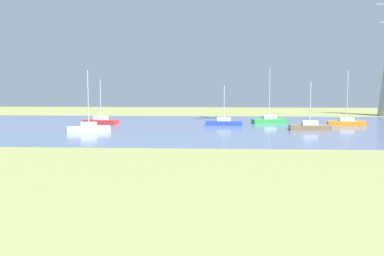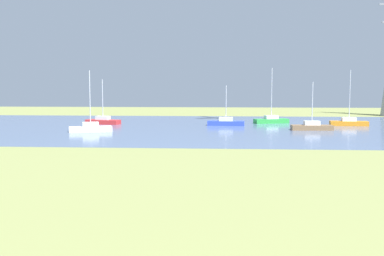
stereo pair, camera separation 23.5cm
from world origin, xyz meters
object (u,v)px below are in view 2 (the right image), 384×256
object	(u,v)px
sailboat_blue	(226,122)
sailboat_white	(91,128)
sailboat_red	(103,121)
sailboat_orange	(349,122)
sailboat_brown	(312,126)
sailboat_green	(271,120)

from	to	relation	value
sailboat_blue	sailboat_white	xyz separation A→B (m)	(-15.52, -9.05, 0.02)
sailboat_blue	sailboat_white	bearing A→B (deg)	-149.74
sailboat_red	sailboat_white	xyz separation A→B (m)	(1.31, -10.21, 0.01)
sailboat_orange	sailboat_white	xyz separation A→B (m)	(-31.65, -9.90, -0.00)
sailboat_orange	sailboat_blue	xyz separation A→B (m)	(-16.13, -0.84, -0.02)
sailboat_blue	sailboat_red	distance (m)	16.87
sailboat_brown	sailboat_red	size ratio (longest dim) A/B	0.93
sailboat_green	sailboat_orange	xyz separation A→B (m)	(9.77, -3.30, -0.01)
sailboat_red	sailboat_brown	bearing A→B (deg)	-13.80
sailboat_green	sailboat_orange	bearing A→B (deg)	-18.64
sailboat_green	sailboat_orange	distance (m)	10.32
sailboat_white	sailboat_red	bearing A→B (deg)	97.34
sailboat_orange	sailboat_blue	world-z (taller)	sailboat_orange
sailboat_red	sailboat_white	world-z (taller)	sailboat_white
sailboat_orange	sailboat_red	size ratio (longest dim) A/B	1.19
sailboat_green	sailboat_white	xyz separation A→B (m)	(-21.87, -13.19, -0.01)
sailboat_red	sailboat_white	distance (m)	10.29
sailboat_red	sailboat_green	bearing A→B (deg)	7.34
sailboat_red	sailboat_orange	bearing A→B (deg)	-0.54
sailboat_orange	sailboat_blue	size ratio (longest dim) A/B	1.38
sailboat_white	sailboat_blue	bearing A→B (deg)	30.26
sailboat_brown	sailboat_green	bearing A→B (deg)	111.37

